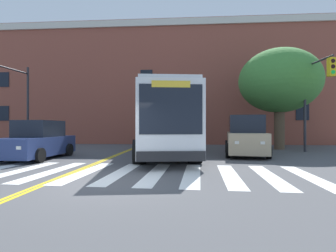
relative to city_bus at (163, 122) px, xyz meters
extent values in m
plane|color=#4C4C4F|center=(-0.96, -7.28, -1.88)|extent=(120.00, 120.00, 0.00)
cube|color=white|center=(-4.70, -5.49, -1.88)|extent=(0.75, 4.34, 0.01)
cube|color=white|center=(-3.46, -5.54, -1.88)|extent=(0.75, 4.34, 0.01)
cube|color=white|center=(-2.21, -5.60, -1.88)|extent=(0.75, 4.34, 0.01)
cube|color=white|center=(-0.97, -5.66, -1.88)|extent=(0.75, 4.34, 0.01)
cube|color=white|center=(0.27, -5.72, -1.88)|extent=(0.75, 4.34, 0.01)
cube|color=white|center=(1.51, -5.78, -1.88)|extent=(0.75, 4.34, 0.01)
cube|color=white|center=(2.75, -5.84, -1.88)|extent=(0.75, 4.34, 0.01)
cube|color=white|center=(3.99, -5.89, -1.88)|extent=(0.75, 4.34, 0.01)
cube|color=white|center=(5.23, -5.95, -1.88)|extent=(0.75, 4.34, 0.01)
cube|color=gold|center=(-2.71, 8.37, -1.88)|extent=(0.12, 36.00, 0.01)
cube|color=gold|center=(-2.55, 8.37, -1.88)|extent=(0.12, 36.00, 0.01)
cube|color=white|center=(0.00, -0.02, -0.01)|extent=(4.02, 10.93, 2.99)
cube|color=black|center=(1.26, 0.16, 0.29)|extent=(1.43, 9.73, 1.08)
cube|color=black|center=(-1.25, -0.21, 0.29)|extent=(1.43, 9.73, 1.08)
cube|color=black|center=(0.77, -5.32, 0.34)|extent=(2.24, 0.35, 1.79)
cube|color=yellow|center=(0.77, -5.33, 1.24)|extent=(1.37, 0.23, 0.24)
cube|color=#232326|center=(0.78, -5.35, -1.33)|extent=(2.45, 0.45, 0.36)
cube|color=silver|center=(0.00, -0.02, 1.56)|extent=(3.81, 10.49, 0.16)
cylinder|color=black|center=(1.67, -3.13, -1.35)|extent=(0.70, 1.12, 1.05)
cylinder|color=black|center=(-0.71, -3.47, -1.35)|extent=(0.70, 1.12, 1.05)
cylinder|color=black|center=(0.85, 2.53, -1.35)|extent=(0.70, 1.12, 1.05)
cylinder|color=black|center=(-1.53, 2.18, -1.35)|extent=(0.70, 1.12, 1.05)
cylinder|color=black|center=(0.69, 3.62, -1.35)|extent=(0.70, 1.12, 1.05)
cylinder|color=black|center=(-1.69, 3.27, -1.35)|extent=(0.70, 1.12, 1.05)
cube|color=navy|center=(-6.11, -2.04, -1.24)|extent=(1.90, 4.52, 0.91)
cube|color=black|center=(-6.11, -1.90, -0.38)|extent=(1.69, 2.18, 0.82)
cube|color=white|center=(-5.58, -4.31, -1.15)|extent=(0.20, 0.04, 0.14)
cylinder|color=black|center=(-5.18, -3.44, -1.55)|extent=(0.23, 0.66, 0.66)
cylinder|color=black|center=(-7.08, -3.42, -1.55)|extent=(0.23, 0.66, 0.66)
cylinder|color=black|center=(-5.15, -0.65, -1.55)|extent=(0.23, 0.66, 0.66)
cylinder|color=black|center=(-7.05, -0.63, -1.55)|extent=(0.23, 0.66, 0.66)
cube|color=tan|center=(4.60, 0.34, -1.14)|extent=(2.57, 4.98, 1.06)
cube|color=black|center=(4.60, 0.39, -0.14)|extent=(2.13, 3.16, 0.94)
cube|color=white|center=(4.85, -2.12, -1.03)|extent=(0.20, 0.07, 0.14)
cube|color=white|center=(3.69, -1.96, -1.03)|extent=(0.20, 0.07, 0.14)
cylinder|color=black|center=(5.38, -1.26, -1.50)|extent=(0.32, 0.78, 0.76)
cylinder|color=black|center=(3.41, -0.99, -1.50)|extent=(0.32, 0.78, 0.76)
cylinder|color=black|center=(5.78, 1.67, -1.50)|extent=(0.32, 0.78, 0.76)
cylinder|color=black|center=(3.81, 1.94, -1.50)|extent=(0.32, 0.78, 0.76)
cube|color=#B7BABF|center=(-1.07, 9.01, -1.27)|extent=(2.03, 3.79, 0.89)
cube|color=black|center=(-1.06, 9.04, -0.43)|extent=(1.69, 2.15, 0.80)
cube|color=white|center=(-0.78, 7.13, -1.18)|extent=(0.20, 0.06, 0.14)
cube|color=white|center=(-1.76, 7.24, -1.18)|extent=(0.20, 0.06, 0.14)
cylinder|color=black|center=(-0.35, 7.80, -1.58)|extent=(0.28, 0.62, 0.60)
cylinder|color=black|center=(-2.03, 7.98, -1.58)|extent=(0.28, 0.62, 0.60)
cylinder|color=black|center=(-0.10, 10.03, -1.58)|extent=(0.28, 0.62, 0.60)
cylinder|color=black|center=(-1.78, 10.22, -1.58)|extent=(0.28, 0.62, 0.60)
cylinder|color=#28282D|center=(8.82, 2.68, 1.00)|extent=(0.16, 0.16, 5.75)
cylinder|color=#28282D|center=(8.97, 1.34, 3.54)|extent=(0.41, 2.71, 0.11)
cube|color=yellow|center=(9.10, 0.14, 2.94)|extent=(0.37, 0.32, 1.00)
cylinder|color=black|center=(9.12, -0.01, 3.24)|extent=(0.22, 0.05, 0.22)
cylinder|color=black|center=(9.12, -0.01, 2.94)|extent=(0.22, 0.05, 0.22)
cylinder|color=green|center=(9.12, -0.01, 2.64)|extent=(0.22, 0.05, 0.22)
cylinder|color=#28282D|center=(-10.08, 3.37, 1.05)|extent=(0.16, 0.16, 5.87)
cylinder|color=#28282D|center=(-10.26, 1.77, 3.52)|extent=(0.47, 3.21, 0.11)
cylinder|color=#28282D|center=(0.81, 4.87, 0.39)|extent=(0.16, 0.16, 4.53)
cylinder|color=#28282D|center=(0.96, 2.63, 2.22)|extent=(0.42, 4.49, 0.11)
cube|color=#28282D|center=(1.11, 0.54, 1.62)|extent=(0.36, 0.30, 1.00)
cylinder|color=black|center=(1.12, 0.39, 1.92)|extent=(0.22, 0.04, 0.22)
cylinder|color=black|center=(1.12, 0.39, 1.62)|extent=(0.22, 0.04, 0.22)
cylinder|color=green|center=(1.12, 0.39, 1.32)|extent=(0.22, 0.04, 0.22)
cylinder|color=brown|center=(7.85, 4.50, -0.41)|extent=(0.71, 0.71, 2.95)
ellipsoid|color=#428438|center=(7.85, 4.50, 2.98)|extent=(7.18, 7.41, 4.49)
cube|color=brown|center=(-2.37, 13.78, 3.85)|extent=(34.24, 9.60, 11.45)
cube|color=beige|center=(-2.37, 8.90, 9.18)|extent=(34.24, 0.16, 0.60)
cube|color=black|center=(-16.07, 8.95, 0.98)|extent=(1.10, 0.06, 1.40)
cube|color=black|center=(-2.37, 8.95, 0.98)|extent=(1.10, 0.06, 1.40)
cube|color=black|center=(11.32, 8.95, 0.98)|extent=(1.10, 0.06, 1.40)
cube|color=black|center=(-16.07, 8.95, 4.19)|extent=(1.10, 0.06, 1.40)
cube|color=black|center=(-2.37, 8.95, 4.19)|extent=(1.10, 0.06, 1.40)
cube|color=black|center=(11.32, 8.95, 4.19)|extent=(1.10, 0.06, 1.40)
camera|label=1|loc=(1.36, -14.59, -0.28)|focal=28.00mm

